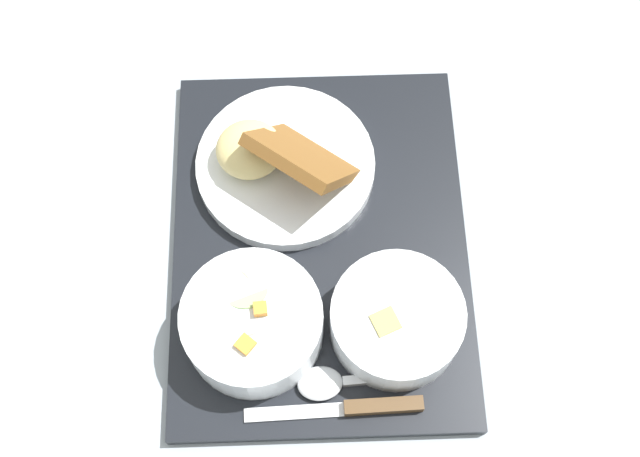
# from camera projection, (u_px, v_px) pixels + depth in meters

# --- Properties ---
(ground_plane) EXTENTS (4.00, 4.00, 0.00)m
(ground_plane) POSITION_uv_depth(u_px,v_px,m) (320.00, 245.00, 0.86)
(ground_plane) COLOR #99A3AD
(serving_tray) EXTENTS (0.45, 0.37, 0.02)m
(serving_tray) POSITION_uv_depth(u_px,v_px,m) (320.00, 243.00, 0.86)
(serving_tray) COLOR black
(serving_tray) RESTS_ON ground_plane
(bowl_salad) EXTENTS (0.14, 0.14, 0.07)m
(bowl_salad) POSITION_uv_depth(u_px,v_px,m) (252.00, 322.00, 0.78)
(bowl_salad) COLOR silver
(bowl_salad) RESTS_ON serving_tray
(bowl_soup) EXTENTS (0.13, 0.13, 0.05)m
(bowl_soup) POSITION_uv_depth(u_px,v_px,m) (397.00, 319.00, 0.78)
(bowl_soup) COLOR silver
(bowl_soup) RESTS_ON serving_tray
(plate_main) EXTENTS (0.19, 0.19, 0.09)m
(plate_main) POSITION_uv_depth(u_px,v_px,m) (280.00, 161.00, 0.86)
(plate_main) COLOR silver
(plate_main) RESTS_ON serving_tray
(knife) EXTENTS (0.03, 0.17, 0.01)m
(knife) POSITION_uv_depth(u_px,v_px,m) (364.00, 407.00, 0.77)
(knife) COLOR silver
(knife) RESTS_ON serving_tray
(spoon) EXTENTS (0.04, 0.14, 0.01)m
(spoon) POSITION_uv_depth(u_px,v_px,m) (338.00, 382.00, 0.78)
(spoon) COLOR silver
(spoon) RESTS_ON serving_tray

